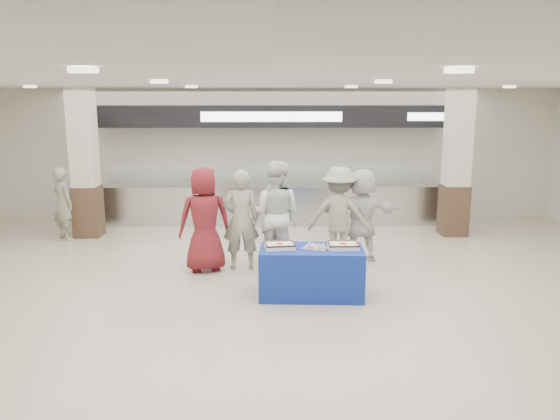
{
  "coord_description": "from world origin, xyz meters",
  "views": [
    {
      "loc": [
        -0.01,
        -7.48,
        2.95
      ],
      "look_at": [
        0.14,
        1.6,
        1.09
      ],
      "focal_mm": 35.0,
      "sensor_mm": 36.0,
      "label": 1
    }
  ],
  "objects_px": {
    "chef_short": "(273,225)",
    "soldier_bg": "(63,203)",
    "sheet_cake_right": "(343,245)",
    "cupcake_tray": "(315,247)",
    "civilian_maroon": "(205,219)",
    "soldier_a": "(241,220)",
    "civilian_white": "(361,215)",
    "chef_tall": "(276,214)",
    "soldier_b": "(339,215)",
    "display_table": "(311,272)",
    "sheet_cake_left": "(280,245)"
  },
  "relations": [
    {
      "from": "civilian_maroon",
      "to": "civilian_white",
      "type": "xyz_separation_m",
      "value": [
        2.8,
        0.57,
        -0.05
      ]
    },
    {
      "from": "cupcake_tray",
      "to": "soldier_a",
      "type": "bearing_deg",
      "value": 129.99
    },
    {
      "from": "display_table",
      "to": "chef_short",
      "type": "relative_size",
      "value": 1.07
    },
    {
      "from": "display_table",
      "to": "cupcake_tray",
      "type": "height_order",
      "value": "cupcake_tray"
    },
    {
      "from": "soldier_a",
      "to": "civilian_white",
      "type": "relative_size",
      "value": 1.02
    },
    {
      "from": "sheet_cake_left",
      "to": "chef_short",
      "type": "bearing_deg",
      "value": 93.38
    },
    {
      "from": "sheet_cake_right",
      "to": "cupcake_tray",
      "type": "distance_m",
      "value": 0.42
    },
    {
      "from": "sheet_cake_right",
      "to": "soldier_a",
      "type": "distance_m",
      "value": 2.14
    },
    {
      "from": "sheet_cake_left",
      "to": "display_table",
      "type": "bearing_deg",
      "value": -1.02
    },
    {
      "from": "civilian_maroon",
      "to": "display_table",
      "type": "bearing_deg",
      "value": 130.01
    },
    {
      "from": "soldier_a",
      "to": "soldier_bg",
      "type": "height_order",
      "value": "soldier_a"
    },
    {
      "from": "sheet_cake_left",
      "to": "civilian_maroon",
      "type": "relative_size",
      "value": 0.26
    },
    {
      "from": "chef_short",
      "to": "soldier_bg",
      "type": "distance_m",
      "value": 4.82
    },
    {
      "from": "display_table",
      "to": "chef_tall",
      "type": "distance_m",
      "value": 1.74
    },
    {
      "from": "sheet_cake_left",
      "to": "soldier_bg",
      "type": "bearing_deg",
      "value": 142.24
    },
    {
      "from": "sheet_cake_right",
      "to": "cupcake_tray",
      "type": "xyz_separation_m",
      "value": [
        -0.42,
        -0.01,
        -0.02
      ]
    },
    {
      "from": "soldier_a",
      "to": "chef_short",
      "type": "bearing_deg",
      "value": -162.64
    },
    {
      "from": "civilian_maroon",
      "to": "soldier_b",
      "type": "xyz_separation_m",
      "value": [
        2.38,
        0.48,
        -0.04
      ]
    },
    {
      "from": "soldier_a",
      "to": "sheet_cake_right",
      "type": "bearing_deg",
      "value": 131.15
    },
    {
      "from": "chef_short",
      "to": "soldier_bg",
      "type": "xyz_separation_m",
      "value": [
        -4.44,
        1.87,
        0.05
      ]
    },
    {
      "from": "cupcake_tray",
      "to": "chef_tall",
      "type": "height_order",
      "value": "chef_tall"
    },
    {
      "from": "civilian_maroon",
      "to": "soldier_bg",
      "type": "bearing_deg",
      "value": -48.27
    },
    {
      "from": "display_table",
      "to": "sheet_cake_right",
      "type": "distance_m",
      "value": 0.63
    },
    {
      "from": "cupcake_tray",
      "to": "civilian_maroon",
      "type": "xyz_separation_m",
      "value": [
        -1.8,
        1.3,
        0.14
      ]
    },
    {
      "from": "display_table",
      "to": "civilian_white",
      "type": "height_order",
      "value": "civilian_white"
    },
    {
      "from": "soldier_a",
      "to": "soldier_bg",
      "type": "relative_size",
      "value": 1.14
    },
    {
      "from": "display_table",
      "to": "cupcake_tray",
      "type": "relative_size",
      "value": 3.53
    },
    {
      "from": "display_table",
      "to": "soldier_bg",
      "type": "xyz_separation_m",
      "value": [
        -5.02,
        3.53,
        0.4
      ]
    },
    {
      "from": "cupcake_tray",
      "to": "civilian_white",
      "type": "distance_m",
      "value": 2.12
    },
    {
      "from": "cupcake_tray",
      "to": "soldier_bg",
      "type": "relative_size",
      "value": 0.28
    },
    {
      "from": "cupcake_tray",
      "to": "soldier_a",
      "type": "distance_m",
      "value": 1.85
    },
    {
      "from": "chef_tall",
      "to": "soldier_bg",
      "type": "relative_size",
      "value": 1.22
    },
    {
      "from": "display_table",
      "to": "cupcake_tray",
      "type": "distance_m",
      "value": 0.41
    },
    {
      "from": "soldier_a",
      "to": "chef_short",
      "type": "xyz_separation_m",
      "value": [
        0.56,
        0.26,
        -0.16
      ]
    },
    {
      "from": "display_table",
      "to": "soldier_bg",
      "type": "distance_m",
      "value": 6.15
    },
    {
      "from": "chef_short",
      "to": "soldier_b",
      "type": "bearing_deg",
      "value": -167.18
    },
    {
      "from": "chef_tall",
      "to": "chef_short",
      "type": "distance_m",
      "value": 0.25
    },
    {
      "from": "soldier_b",
      "to": "civilian_white",
      "type": "distance_m",
      "value": 0.43
    },
    {
      "from": "sheet_cake_right",
      "to": "soldier_bg",
      "type": "bearing_deg",
      "value": 147.22
    },
    {
      "from": "cupcake_tray",
      "to": "chef_short",
      "type": "height_order",
      "value": "chef_short"
    },
    {
      "from": "sheet_cake_right",
      "to": "chef_short",
      "type": "height_order",
      "value": "chef_short"
    },
    {
      "from": "sheet_cake_left",
      "to": "soldier_a",
      "type": "bearing_deg",
      "value": 115.4
    },
    {
      "from": "sheet_cake_right",
      "to": "chef_short",
      "type": "distance_m",
      "value": 1.97
    },
    {
      "from": "civilian_maroon",
      "to": "chef_short",
      "type": "relative_size",
      "value": 1.26
    },
    {
      "from": "cupcake_tray",
      "to": "sheet_cake_left",
      "type": "bearing_deg",
      "value": 176.7
    },
    {
      "from": "sheet_cake_left",
      "to": "soldier_b",
      "type": "xyz_separation_m",
      "value": [
        1.1,
        1.76,
        0.08
      ]
    },
    {
      "from": "sheet_cake_left",
      "to": "civilian_white",
      "type": "xyz_separation_m",
      "value": [
        1.52,
        1.85,
        0.06
      ]
    },
    {
      "from": "soldier_a",
      "to": "chef_tall",
      "type": "bearing_deg",
      "value": -172.99
    },
    {
      "from": "soldier_a",
      "to": "soldier_bg",
      "type": "xyz_separation_m",
      "value": [
        -3.88,
        2.13,
        -0.11
      ]
    },
    {
      "from": "chef_tall",
      "to": "chef_short",
      "type": "xyz_separation_m",
      "value": [
        -0.05,
        0.1,
        -0.22
      ]
    }
  ]
}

